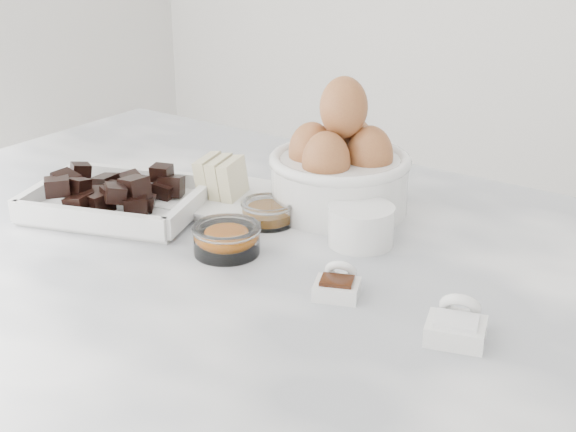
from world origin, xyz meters
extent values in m
cube|color=white|center=(0.00, 0.00, 0.92)|extent=(1.20, 0.80, 0.04)
cube|color=white|center=(-0.23, -0.01, 0.95)|extent=(0.25, 0.22, 0.01)
cube|color=white|center=(-0.12, 0.10, 0.95)|extent=(0.16, 0.16, 0.01)
cube|color=white|center=(-0.12, 0.10, 0.95)|extent=(0.18, 0.18, 0.00)
cylinder|color=white|center=(0.09, 0.09, 0.96)|extent=(0.08, 0.08, 0.05)
cylinder|color=white|center=(0.09, 0.09, 0.98)|extent=(0.07, 0.07, 0.01)
cylinder|color=white|center=(0.01, 0.17, 0.98)|extent=(0.18, 0.18, 0.07)
torus|color=white|center=(0.01, 0.17, 1.01)|extent=(0.19, 0.19, 0.02)
ellipsoid|color=#A26534|center=(0.04, 0.18, 1.02)|extent=(0.06, 0.06, 0.08)
ellipsoid|color=#A26534|center=(-0.03, 0.17, 1.02)|extent=(0.06, 0.06, 0.08)
ellipsoid|color=#A26534|center=(0.01, 0.21, 1.02)|extent=(0.06, 0.06, 0.08)
ellipsoid|color=#A26534|center=(0.00, 0.13, 1.02)|extent=(0.06, 0.06, 0.08)
ellipsoid|color=#A26534|center=(0.01, 0.17, 1.08)|extent=(0.06, 0.06, 0.08)
cylinder|color=white|center=(-0.04, 0.07, 0.95)|extent=(0.07, 0.07, 0.03)
torus|color=white|center=(-0.04, 0.07, 0.97)|extent=(0.07, 0.07, 0.01)
cylinder|color=orange|center=(-0.04, 0.07, 0.95)|extent=(0.05, 0.05, 0.01)
cylinder|color=white|center=(-0.03, -0.03, 0.96)|extent=(0.08, 0.08, 0.03)
torus|color=white|center=(-0.03, -0.03, 0.97)|extent=(0.08, 0.08, 0.01)
ellipsoid|color=orange|center=(-0.03, -0.03, 0.96)|extent=(0.05, 0.05, 0.02)
cube|color=white|center=(0.14, -0.05, 0.95)|extent=(0.06, 0.05, 0.02)
cube|color=black|center=(0.14, -0.05, 0.96)|extent=(0.04, 0.04, 0.00)
torus|color=white|center=(0.13, -0.02, 0.96)|extent=(0.04, 0.04, 0.03)
cube|color=white|center=(0.28, -0.06, 0.95)|extent=(0.07, 0.06, 0.02)
cube|color=white|center=(0.28, -0.06, 0.96)|extent=(0.05, 0.04, 0.00)
torus|color=white|center=(0.27, -0.03, 0.96)|extent=(0.05, 0.04, 0.04)
camera|label=1|loc=(0.53, -0.70, 1.35)|focal=50.00mm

